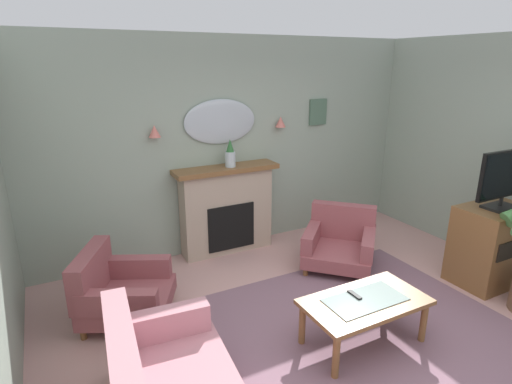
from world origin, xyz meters
TOP-DOWN VIEW (x-y plane):
  - floor at (0.00, 0.00)m, footprint 6.29×6.05m
  - wall_back at (0.00, 2.57)m, footprint 6.29×0.10m
  - patterned_rug at (0.00, 0.20)m, footprint 3.20×2.40m
  - fireplace at (-0.22, 2.35)m, footprint 1.36×0.36m
  - mantel_vase_left at (-0.17, 2.32)m, footprint 0.13×0.13m
  - wall_mirror at (-0.22, 2.49)m, footprint 0.96×0.06m
  - wall_sconce_left at (-1.07, 2.44)m, footprint 0.14×0.14m
  - wall_sconce_right at (0.63, 2.44)m, footprint 0.14×0.14m
  - framed_picture at (1.28, 2.50)m, footprint 0.28×0.03m
  - coffee_table at (0.07, 0.03)m, footprint 1.10×0.60m
  - tv_remote at (0.03, 0.12)m, footprint 0.04×0.16m
  - armchair_by_coffee_table at (0.86, 1.34)m, footprint 1.15×1.15m
  - armchair_near_fireplace at (-1.78, 1.45)m, footprint 1.09×1.08m
  - tv_cabinet at (2.09, 0.22)m, footprint 0.80×0.57m
  - tv_flatscreen at (2.09, 0.20)m, footprint 0.84×0.24m

SIDE VIEW (x-z plane):
  - floor at x=0.00m, z-range -0.10..0.00m
  - patterned_rug at x=0.00m, z-range 0.00..0.01m
  - armchair_by_coffee_table at x=0.86m, z-range -0.05..0.66m
  - armchair_near_fireplace at x=-1.78m, z-range -0.05..0.66m
  - coffee_table at x=0.07m, z-range 0.16..0.61m
  - tv_cabinet at x=2.09m, z-range 0.00..0.90m
  - tv_remote at x=0.03m, z-range 0.44..0.46m
  - fireplace at x=-0.22m, z-range -0.01..1.15m
  - tv_flatscreen at x=2.09m, z-range 0.92..1.57m
  - mantel_vase_left at x=-0.17m, z-range 1.14..1.49m
  - wall_back at x=0.00m, z-range 0.00..2.76m
  - wall_sconce_left at x=-1.07m, z-range 1.59..1.73m
  - wall_sconce_right at x=0.63m, z-range 1.59..1.73m
  - wall_mirror at x=-0.22m, z-range 1.43..1.99m
  - framed_picture at x=1.28m, z-range 1.57..1.93m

